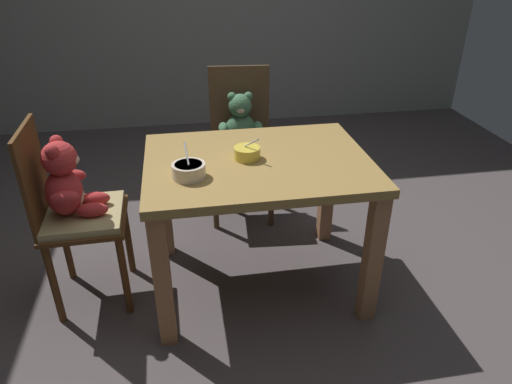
% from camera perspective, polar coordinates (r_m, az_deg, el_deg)
% --- Properties ---
extents(ground_plane, '(5.20, 5.20, 0.04)m').
position_cam_1_polar(ground_plane, '(2.61, 0.19, -11.08)').
color(ground_plane, '#4D4445').
extents(dining_table, '(1.06, 0.81, 0.73)m').
position_cam_1_polar(dining_table, '(2.27, 0.21, 1.09)').
color(dining_table, olive).
rests_on(dining_table, ground_plane).
extents(teddy_chair_near_left, '(0.39, 0.41, 0.94)m').
position_cam_1_polar(teddy_chair_near_left, '(2.34, -21.68, -0.76)').
color(teddy_chair_near_left, '#4E2F15').
rests_on(teddy_chair_near_left, ground_plane).
extents(teddy_chair_far_center, '(0.44, 0.40, 0.96)m').
position_cam_1_polar(teddy_chair_far_center, '(2.97, -1.88, 7.25)').
color(teddy_chair_far_center, '#4D3924').
rests_on(teddy_chair_far_center, ground_plane).
extents(porridge_bowl_cream_near_left, '(0.15, 0.16, 0.14)m').
position_cam_1_polar(porridge_bowl_cream_near_left, '(2.05, -8.21, 2.65)').
color(porridge_bowl_cream_near_left, beige).
rests_on(porridge_bowl_cream_near_left, dining_table).
extents(porridge_bowl_yellow_center, '(0.13, 0.13, 0.12)m').
position_cam_1_polar(porridge_bowl_yellow_center, '(2.20, -1.10, 4.83)').
color(porridge_bowl_yellow_center, yellow).
rests_on(porridge_bowl_yellow_center, dining_table).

